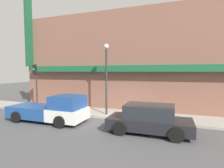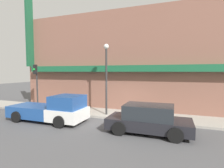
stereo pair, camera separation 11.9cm
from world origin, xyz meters
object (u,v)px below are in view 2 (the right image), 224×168
at_px(fire_hydrant, 145,114).
at_px(traffic_light, 36,78).
at_px(pickup_truck, 52,110).
at_px(parked_car, 149,119).
at_px(street_lamp, 106,70).

relative_size(fire_hydrant, traffic_light, 0.16).
height_order(pickup_truck, fire_hydrant, pickup_truck).
bearing_deg(pickup_truck, parked_car, 1.04).
xyz_separation_m(parked_car, street_lamp, (-3.36, 2.40, 2.61)).
bearing_deg(parked_car, fire_hydrant, 104.22).
height_order(parked_car, fire_hydrant, parked_car).
bearing_deg(fire_hydrant, parked_car, -75.77).
bearing_deg(fire_hydrant, traffic_light, 179.31).
bearing_deg(pickup_truck, street_lamp, 41.35).
xyz_separation_m(pickup_truck, street_lamp, (2.83, 2.40, 2.57)).
distance_m(fire_hydrant, street_lamp, 4.03).
bearing_deg(street_lamp, fire_hydrant, -1.95).
height_order(parked_car, traffic_light, traffic_light).
bearing_deg(parked_car, pickup_truck, 179.99).
relative_size(pickup_truck, street_lamp, 1.04).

